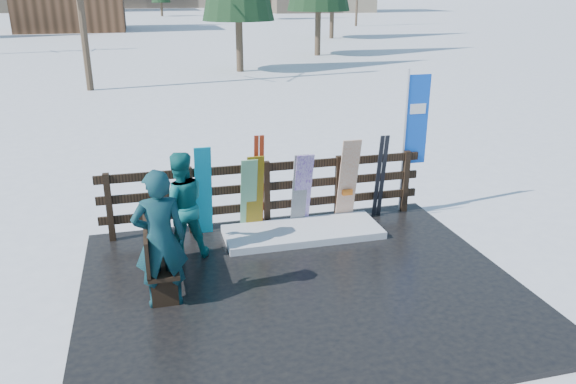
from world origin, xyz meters
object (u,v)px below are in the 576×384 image
object	(u,v)px
snowboard_2	(255,193)
person_front	(160,239)
snowboard_5	(348,181)
person_back	(180,206)
snowboard_0	(204,192)
snowboard_3	(303,190)
bench	(155,251)
snowboard_1	(249,195)
rental_flag	(414,125)
snowboard_4	(300,190)

from	to	relation	value
snowboard_2	person_front	xyz separation A→B (m)	(-1.62, -2.01, 0.24)
snowboard_5	person_back	world-z (taller)	person_back
snowboard_0	snowboard_3	xyz separation A→B (m)	(1.68, -0.00, -0.12)
bench	snowboard_5	size ratio (longest dim) A/B	0.97
snowboard_1	person_back	distance (m)	1.35
snowboard_0	person_back	world-z (taller)	person_back
snowboard_0	person_back	bearing A→B (deg)	-122.34
snowboard_3	snowboard_5	bearing A→B (deg)	0.00
snowboard_3	snowboard_5	world-z (taller)	snowboard_5
snowboard_3	rental_flag	size ratio (longest dim) A/B	0.53
bench	person_back	distance (m)	0.96
snowboard_1	person_front	world-z (taller)	person_front
snowboard_2	person_front	distance (m)	2.59
snowboard_2	person_back	world-z (taller)	person_back
rental_flag	snowboard_0	bearing A→B (deg)	-175.94
snowboard_0	snowboard_4	world-z (taller)	snowboard_0
person_front	snowboard_4	bearing A→B (deg)	-143.36
rental_flag	person_front	xyz separation A→B (m)	(-4.58, -2.28, -0.68)
snowboard_3	snowboard_4	distance (m)	0.06
bench	snowboard_5	distance (m)	3.65
snowboard_3	snowboard_5	distance (m)	0.82
snowboard_5	bench	bearing A→B (deg)	-156.19
snowboard_3	person_front	distance (m)	3.18
rental_flag	snowboard_5	bearing A→B (deg)	-168.38
snowboard_5	snowboard_2	bearing A→B (deg)	180.00
snowboard_2	snowboard_3	xyz separation A→B (m)	(0.83, 0.00, -0.01)
snowboard_3	person_back	size ratio (longest dim) A/B	0.82
snowboard_2	snowboard_5	world-z (taller)	snowboard_5
snowboard_0	person_front	bearing A→B (deg)	-110.95
snowboard_0	snowboard_5	distance (m)	2.49
snowboard_4	snowboard_5	bearing A→B (deg)	0.00
snowboard_1	bench	bearing A→B (deg)	-137.07
snowboard_0	rental_flag	size ratio (longest dim) A/B	0.61
person_back	snowboard_3	bearing A→B (deg)	-169.42
bench	person_back	size ratio (longest dim) A/B	0.90
snowboard_2	snowboard_0	bearing A→B (deg)	180.00
snowboard_4	person_back	distance (m)	2.16
snowboard_2	snowboard_4	xyz separation A→B (m)	(0.78, -0.00, -0.02)
snowboard_5	person_front	xyz separation A→B (m)	(-3.26, -2.01, 0.16)
snowboard_4	snowboard_5	size ratio (longest dim) A/B	0.87
snowboard_1	snowboard_2	xyz separation A→B (m)	(0.11, 0.00, 0.02)
snowboard_4	rental_flag	bearing A→B (deg)	7.05
bench	snowboard_4	xyz separation A→B (m)	(2.46, 1.47, 0.15)
snowboard_3	snowboard_4	size ratio (longest dim) A/B	1.01
bench	snowboard_1	size ratio (longest dim) A/B	1.11
snowboard_2	rental_flag	xyz separation A→B (m)	(2.96, 0.27, 0.93)
snowboard_4	snowboard_3	bearing A→B (deg)	0.00
snowboard_2	snowboard_4	bearing A→B (deg)	-0.00
snowboard_5	snowboard_1	bearing A→B (deg)	-180.00
rental_flag	snowboard_1	bearing A→B (deg)	-174.97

